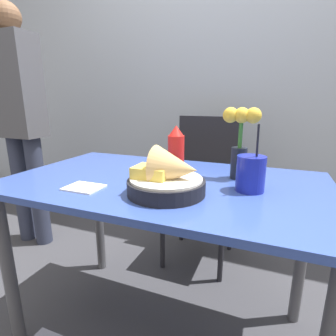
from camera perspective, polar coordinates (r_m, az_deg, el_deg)
The scene contains 10 objects.
ground_plane at distance 1.41m, azimuth -0.73°, elevation -31.92°, with size 12.00×12.00×0.00m, color #38383D.
wall_window at distance 2.16m, azimuth 12.51°, elevation 21.63°, with size 7.00×0.06×2.60m.
dining_table at distance 1.05m, azimuth -0.83°, elevation -7.95°, with size 1.22×0.71×0.72m.
chair_far_window at distance 1.73m, azimuth 7.89°, elevation -1.68°, with size 0.40×0.40×0.92m.
food_basket at distance 0.84m, azimuth 0.21°, elevation -2.16°, with size 0.26×0.26×0.16m.
ketchup_bottle at distance 1.10m, azimuth 1.76°, elevation 3.94°, with size 0.07×0.07×0.20m.
drink_cup at distance 0.92m, azimuth 17.53°, elevation -1.40°, with size 0.10×0.10×0.23m.
flower_vase at distance 1.03m, azimuth 15.49°, elevation 6.73°, with size 0.14×0.06×0.27m.
napkin at distance 0.96m, azimuth -17.84°, elevation -4.06°, with size 0.12×0.10×0.01m.
person_standing at distance 2.04m, azimuth -29.60°, elevation 9.99°, with size 0.32×0.18×1.61m.
Camera 1 is at (0.37, -0.90, 1.02)m, focal length 28.00 mm.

